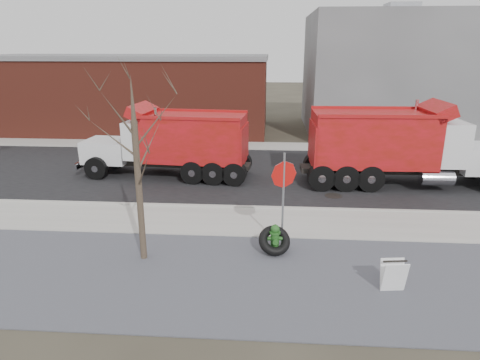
# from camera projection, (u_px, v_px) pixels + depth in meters

# --- Properties ---
(ground) EXTENTS (120.00, 120.00, 0.00)m
(ground) POSITION_uv_depth(u_px,v_px,m) (258.00, 226.00, 14.61)
(ground) COLOR #383328
(ground) RESTS_ON ground
(gravel_verge) EXTENTS (60.00, 5.00, 0.03)m
(gravel_verge) POSITION_uv_depth(u_px,v_px,m) (253.00, 278.00, 11.28)
(gravel_verge) COLOR slate
(gravel_verge) RESTS_ON ground
(sidewalk) EXTENTS (60.00, 2.50, 0.06)m
(sidewalk) POSITION_uv_depth(u_px,v_px,m) (258.00, 222.00, 14.84)
(sidewalk) COLOR #9E9B93
(sidewalk) RESTS_ON ground
(curb) EXTENTS (60.00, 0.15, 0.11)m
(curb) POSITION_uv_depth(u_px,v_px,m) (259.00, 208.00, 16.07)
(curb) COLOR #9E9B93
(curb) RESTS_ON ground
(road) EXTENTS (60.00, 9.40, 0.02)m
(road) POSITION_uv_depth(u_px,v_px,m) (262.00, 173.00, 20.60)
(road) COLOR black
(road) RESTS_ON ground
(far_sidewalk) EXTENTS (60.00, 2.00, 0.06)m
(far_sidewalk) POSITION_uv_depth(u_px,v_px,m) (264.00, 146.00, 26.02)
(far_sidewalk) COLOR #9E9B93
(far_sidewalk) RESTS_ON ground
(building_grey) EXTENTS (12.00, 10.00, 8.00)m
(building_grey) POSITION_uv_depth(u_px,v_px,m) (395.00, 74.00, 29.93)
(building_grey) COLOR gray
(building_grey) RESTS_ON ground
(building_brick) EXTENTS (20.20, 8.20, 5.30)m
(building_brick) POSITION_uv_depth(u_px,v_px,m) (126.00, 93.00, 30.66)
(building_brick) COLOR maroon
(building_brick) RESTS_ON ground
(bare_tree) EXTENTS (3.20, 3.20, 5.20)m
(bare_tree) POSITION_uv_depth(u_px,v_px,m) (136.00, 147.00, 11.36)
(bare_tree) COLOR #382D23
(bare_tree) RESTS_ON ground
(fire_hydrant) EXTENTS (0.51, 0.49, 0.90)m
(fire_hydrant) POSITION_uv_depth(u_px,v_px,m) (275.00, 240.00, 12.58)
(fire_hydrant) COLOR #2F6B28
(fire_hydrant) RESTS_ON ground
(truck_tire) EXTENTS (1.13, 1.07, 0.84)m
(truck_tire) POSITION_uv_depth(u_px,v_px,m) (274.00, 241.00, 12.53)
(truck_tire) COLOR black
(truck_tire) RESTS_ON ground
(stop_sign) EXTENTS (0.74, 0.37, 2.97)m
(stop_sign) POSITION_uv_depth(u_px,v_px,m) (284.00, 185.00, 12.41)
(stop_sign) COLOR gray
(stop_sign) RESTS_ON ground
(sandwich_board) EXTENTS (0.64, 0.45, 0.83)m
(sandwich_board) POSITION_uv_depth(u_px,v_px,m) (394.00, 276.00, 10.57)
(sandwich_board) COLOR white
(sandwich_board) RESTS_ON ground
(dump_truck_red_a) EXTENTS (8.97, 2.67, 3.61)m
(dump_truck_red_a) POSITION_uv_depth(u_px,v_px,m) (399.00, 144.00, 18.41)
(dump_truck_red_a) COLOR black
(dump_truck_red_a) RESTS_ON ground
(dump_truck_red_b) EXTENTS (7.92, 2.86, 3.32)m
(dump_truck_red_b) POSITION_uv_depth(u_px,v_px,m) (173.00, 141.00, 19.59)
(dump_truck_red_b) COLOR black
(dump_truck_red_b) RESTS_ON ground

